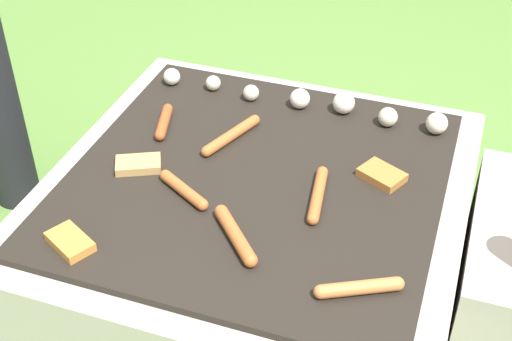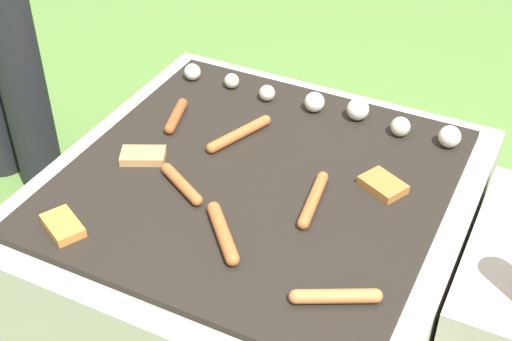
% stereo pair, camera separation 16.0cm
% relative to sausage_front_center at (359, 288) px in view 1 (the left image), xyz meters
% --- Properties ---
extents(ground_plane, '(14.00, 14.00, 0.00)m').
position_rel_sausage_front_center_xyz_m(ground_plane, '(-0.30, 0.27, -0.38)').
color(ground_plane, '#567F38').
extents(grill, '(0.94, 0.94, 0.37)m').
position_rel_sausage_front_center_xyz_m(grill, '(-0.30, 0.27, -0.20)').
color(grill, '#B2AA9E').
rests_on(grill, ground_plane).
extents(sausage_front_left, '(0.14, 0.15, 0.03)m').
position_rel_sausage_front_center_xyz_m(sausage_front_left, '(-0.27, 0.06, 0.00)').
color(sausage_front_left, '#B7602D').
rests_on(sausage_front_left, grill).
extents(sausage_front_right, '(0.14, 0.09, 0.03)m').
position_rel_sausage_front_center_xyz_m(sausage_front_right, '(-0.43, 0.16, -0.00)').
color(sausage_front_right, '#B7602D').
rests_on(sausage_front_right, grill).
extents(sausage_front_center, '(0.16, 0.09, 0.03)m').
position_rel_sausage_front_center_xyz_m(sausage_front_center, '(0.00, 0.00, 0.00)').
color(sausage_front_center, '#C6753D').
rests_on(sausage_front_center, grill).
extents(sausage_back_right, '(0.09, 0.19, 0.03)m').
position_rel_sausage_front_center_xyz_m(sausage_back_right, '(-0.40, 0.39, -0.00)').
color(sausage_back_right, '#B7602D').
rests_on(sausage_back_right, grill).
extents(sausage_back_left, '(0.05, 0.19, 0.03)m').
position_rel_sausage_front_center_xyz_m(sausage_back_left, '(-0.15, 0.24, -0.00)').
color(sausage_back_left, '#B7602D').
rests_on(sausage_back_left, grill).
extents(sausage_back_center, '(0.06, 0.14, 0.03)m').
position_rel_sausage_front_center_xyz_m(sausage_back_center, '(-0.58, 0.39, -0.00)').
color(sausage_back_center, '#A34C23').
rests_on(sausage_back_center, grill).
extents(bread_slice_left, '(0.12, 0.10, 0.02)m').
position_rel_sausage_front_center_xyz_m(bread_slice_left, '(-0.03, 0.36, -0.00)').
color(bread_slice_left, '#B27033').
rests_on(bread_slice_left, grill).
extents(bread_slice_right, '(0.12, 0.10, 0.02)m').
position_rel_sausage_front_center_xyz_m(bread_slice_right, '(-0.57, 0.21, -0.00)').
color(bread_slice_right, tan).
rests_on(bread_slice_right, grill).
extents(bread_slice_center, '(0.12, 0.10, 0.02)m').
position_rel_sausage_front_center_xyz_m(bread_slice_center, '(-0.58, -0.07, -0.00)').
color(bread_slice_center, '#D18438').
rests_on(bread_slice_center, grill).
extents(mushroom_row, '(0.76, 0.07, 0.06)m').
position_rel_sausage_front_center_xyz_m(mushroom_row, '(-0.24, 0.59, 0.01)').
color(mushroom_row, silver).
rests_on(mushroom_row, grill).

